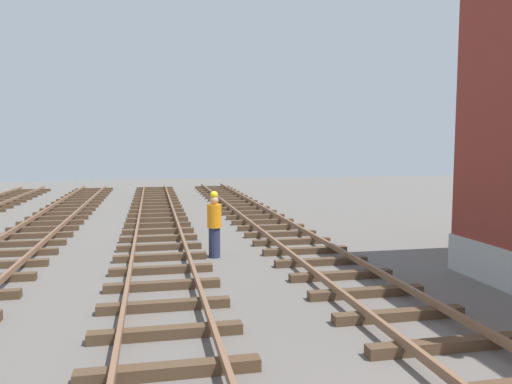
# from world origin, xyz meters

# --- Properties ---
(track_worker_foreground) EXTENTS (0.40, 0.40, 1.87)m
(track_worker_foreground) POSITION_xyz_m (-1.87, 10.59, 0.93)
(track_worker_foreground) COLOR #262D4C
(track_worker_foreground) RESTS_ON ground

